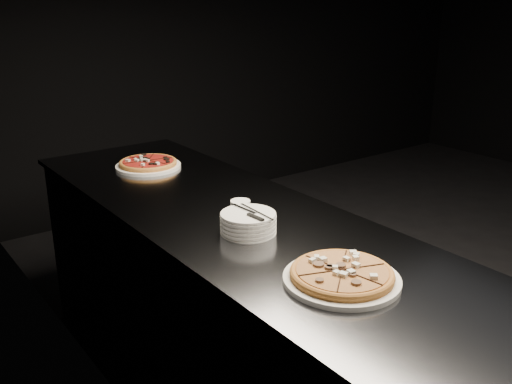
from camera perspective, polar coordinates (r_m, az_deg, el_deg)
floor at (r=4.07m, az=23.67°, el=-7.57°), size 5.00×5.00×0.00m
wall_left at (r=1.89m, az=-11.90°, el=9.11°), size 0.02×5.00×2.80m
wall_back at (r=5.33m, az=1.38°, el=15.69°), size 5.00×0.02×2.80m
counter at (r=2.40m, az=-2.15°, el=-12.45°), size 0.74×2.44×0.92m
pizza_mushroom at (r=1.70m, az=8.58°, el=-8.25°), size 0.39×0.39×0.04m
pizza_tomato at (r=2.82m, az=-10.73°, el=2.80°), size 0.32×0.32×0.04m
plate_stack at (r=2.01m, az=-0.79°, el=-3.09°), size 0.20×0.20×0.07m
cutlery at (r=1.98m, az=-0.35°, el=-2.13°), size 0.08×0.21×0.01m
ramekin at (r=2.15m, az=-1.57°, el=-1.64°), size 0.07×0.07×0.07m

